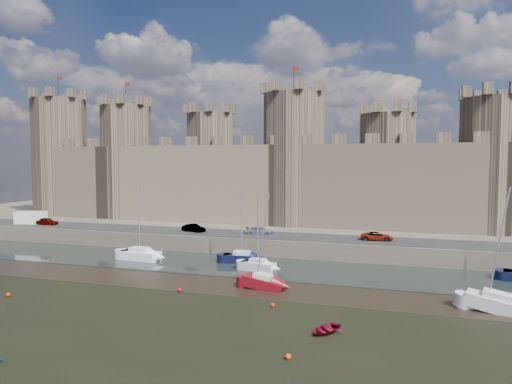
# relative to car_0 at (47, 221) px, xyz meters

# --- Properties ---
(ground) EXTENTS (160.00, 160.00, 0.00)m
(ground) POSITION_rel_car_0_xyz_m (38.66, -33.35, -3.16)
(ground) COLOR black
(ground) RESTS_ON ground
(seaweed_patch) EXTENTS (70.00, 34.00, 0.01)m
(seaweed_patch) POSITION_rel_car_0_xyz_m (38.66, -39.35, -3.16)
(seaweed_patch) COLOR black
(seaweed_patch) RESTS_ON ground
(water_channel) EXTENTS (160.00, 12.00, 0.08)m
(water_channel) POSITION_rel_car_0_xyz_m (38.66, -9.35, -3.12)
(water_channel) COLOR black
(water_channel) RESTS_ON ground
(quay) EXTENTS (160.00, 60.00, 2.50)m
(quay) POSITION_rel_car_0_xyz_m (38.66, 26.65, -1.91)
(quay) COLOR #4C443A
(quay) RESTS_ON ground
(road) EXTENTS (160.00, 7.00, 0.10)m
(road) POSITION_rel_car_0_xyz_m (38.66, 0.65, -0.61)
(road) COLOR black
(road) RESTS_ON quay
(castle) EXTENTS (108.50, 11.00, 29.00)m
(castle) POSITION_rel_car_0_xyz_m (38.02, 14.65, 8.51)
(castle) COLOR #42382B
(castle) RESTS_ON quay
(car_0) EXTENTS (3.91, 1.61, 1.33)m
(car_0) POSITION_rel_car_0_xyz_m (0.00, 0.00, 0.00)
(car_0) COLOR gray
(car_0) RESTS_ON quay
(car_1) EXTENTS (4.14, 2.37, 1.29)m
(car_1) POSITION_rel_car_0_xyz_m (27.85, 0.29, -0.02)
(car_1) COLOR gray
(car_1) RESTS_ON quay
(car_2) EXTENTS (4.30, 2.16, 1.20)m
(car_2) POSITION_rel_car_0_xyz_m (38.45, 1.10, -0.06)
(car_2) COLOR gray
(car_2) RESTS_ON quay
(car_3) EXTENTS (4.59, 2.39, 1.23)m
(car_3) POSITION_rel_car_0_xyz_m (55.78, 0.70, -0.05)
(car_3) COLOR gray
(car_3) RESTS_ON quay
(van) EXTENTS (5.50, 3.08, 2.27)m
(van) POSITION_rel_car_0_xyz_m (-3.66, 0.15, 0.47)
(van) COLOR white
(van) RESTS_ON quay
(sailboat_0) EXTENTS (5.98, 2.81, 10.82)m
(sailboat_0) POSITION_rel_car_0_xyz_m (24.52, -10.17, -2.33)
(sailboat_0) COLOR white
(sailboat_0) RESTS_ON ground
(sailboat_1) EXTENTS (5.15, 2.61, 9.88)m
(sailboat_1) POSITION_rel_car_0_xyz_m (38.59, -7.65, -2.38)
(sailboat_1) COLOR black
(sailboat_1) RESTS_ON ground
(sailboat_2) EXTENTS (4.65, 2.57, 9.49)m
(sailboat_2) POSITION_rel_car_0_xyz_m (41.97, -11.34, -2.39)
(sailboat_2) COLOR silver
(sailboat_2) RESTS_ON ground
(sailboat_4) EXTENTS (4.57, 2.15, 10.35)m
(sailboat_4) POSITION_rel_car_0_xyz_m (44.78, -18.73, -2.41)
(sailboat_4) COLOR maroon
(sailboat_4) RESTS_ON ground
(sailboat_5) EXTENTS (5.63, 3.34, 11.40)m
(sailboat_5) POSITION_rel_car_0_xyz_m (67.19, -19.63, -2.36)
(sailboat_5) COLOR silver
(sailboat_5) RESTS_ON ground
(dinghy_4) EXTENTS (3.29, 3.50, 0.59)m
(dinghy_4) POSITION_rel_car_0_xyz_m (53.07, -29.49, -2.87)
(dinghy_4) COLOR maroon
(dinghy_4) RESTS_ON ground
(buoy_0) EXTENTS (0.47, 0.47, 0.47)m
(buoy_0) POSITION_rel_car_0_xyz_m (21.07, -29.14, -2.93)
(buoy_0) COLOR red
(buoy_0) RESTS_ON ground
(buoy_1) EXTENTS (0.47, 0.47, 0.47)m
(buoy_1) POSITION_rel_car_0_xyz_m (36.81, -22.51, -2.93)
(buoy_1) COLOR red
(buoy_1) RESTS_ON ground
(buoy_2) EXTENTS (0.43, 0.43, 0.43)m
(buoy_2) POSITION_rel_car_0_xyz_m (51.34, -35.06, -2.95)
(buoy_2) COLOR #C63708
(buoy_2) RESTS_ON ground
(buoy_3) EXTENTS (0.40, 0.40, 0.40)m
(buoy_3) POSITION_rel_car_0_xyz_m (47.38, -24.45, -2.96)
(buoy_3) COLOR #C13108
(buoy_3) RESTS_ON ground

